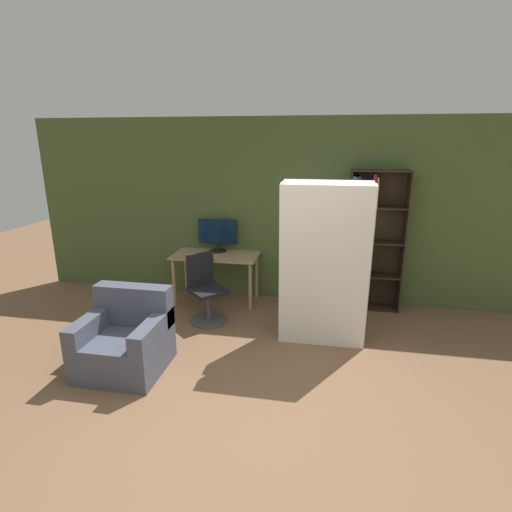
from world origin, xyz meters
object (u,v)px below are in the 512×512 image
(monitor, at_px, (218,234))
(mattress_near, at_px, (325,268))
(office_chair, at_px, (206,294))
(bookshelf, at_px, (367,243))
(armchair, at_px, (126,340))
(mattress_far, at_px, (325,261))

(monitor, xyz_separation_m, mattress_near, (1.62, -1.27, -0.04))
(monitor, relative_size, office_chair, 0.66)
(office_chair, xyz_separation_m, bookshelf, (2.12, 0.87, 0.60))
(bookshelf, distance_m, armchair, 3.46)
(armchair, bearing_deg, office_chair, 69.10)
(office_chair, xyz_separation_m, mattress_far, (1.56, -0.13, 0.60))
(bookshelf, xyz_separation_m, mattress_far, (-0.57, -1.00, -0.00))
(bookshelf, xyz_separation_m, armchair, (-2.62, -2.16, -0.65))
(bookshelf, height_order, armchair, bookshelf)
(mattress_near, distance_m, armchair, 2.33)
(monitor, xyz_separation_m, bookshelf, (2.19, 0.01, -0.04))
(mattress_near, bearing_deg, mattress_far, 90.00)
(bookshelf, bearing_deg, monitor, -179.68)
(monitor, bearing_deg, mattress_near, -38.01)
(monitor, height_order, bookshelf, bookshelf)
(monitor, distance_m, office_chair, 1.07)
(monitor, bearing_deg, office_chair, -85.63)
(armchair, bearing_deg, monitor, 78.74)
(armchair, bearing_deg, bookshelf, 39.59)
(mattress_near, relative_size, mattress_far, 1.00)
(monitor, height_order, mattress_far, mattress_far)
(bookshelf, relative_size, armchair, 2.34)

